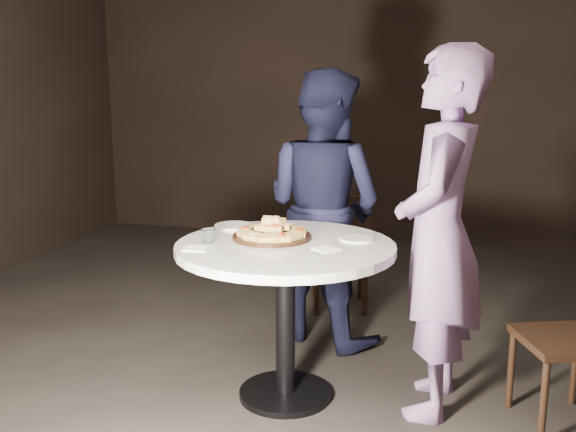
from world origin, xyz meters
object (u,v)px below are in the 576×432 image
Objects in this scene: diner_navy at (323,207)px; water_glass at (209,236)px; chair_far at (341,244)px; serving_board at (272,237)px; table at (285,273)px; diner_teal at (439,235)px; focaccia_pile at (272,229)px.

water_glass is at bearing 92.31° from diner_navy.
serving_board is at bearing 68.95° from chair_far.
serving_board is 0.24× the size of diner_navy.
serving_board is 0.33m from water_glass.
table is 0.21m from serving_board.
chair_far reaches higher than table.
diner_teal is (0.74, 0.10, 0.22)m from table.
diner_navy is (0.01, 0.86, 0.18)m from table.
table is 1.58× the size of chair_far.
focaccia_pile is at bearing 106.77° from diner_navy.
chair_far is at bearing 88.70° from table.
water_glass is at bearing -166.80° from table.
diner_teal is (0.84, 0.02, 0.06)m from serving_board.
focaccia_pile is 0.78m from diner_navy.
diner_navy is (0.10, 0.77, 0.01)m from serving_board.
serving_board is at bearing 138.54° from table.
table is 0.80× the size of diner_navy.
serving_board is 0.23× the size of diner_teal.
focaccia_pile is (-0.00, 0.00, 0.04)m from serving_board.
diner_navy reaches higher than chair_far.
table is 0.88m from diner_navy.
table is 3.34× the size of serving_board.
serving_board is at bearing -74.12° from focaccia_pile.
focaccia_pile is 4.83× the size of water_glass.
diner_teal is (0.71, -1.24, 0.40)m from chair_far.
focaccia_pile is 0.42× the size of chair_far.
serving_board is 0.84m from diner_teal.
chair_far is 0.60m from diner_navy.
water_glass reaches higher than table.
diner_teal reaches higher than water_glass.
diner_navy is 0.95× the size of diner_teal.
serving_board is 1.13× the size of focaccia_pile.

